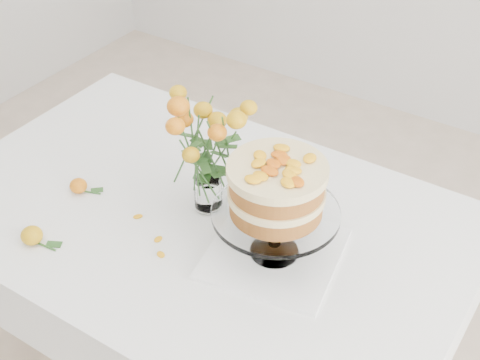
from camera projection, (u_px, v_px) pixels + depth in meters
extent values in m
cube|color=tan|center=(198.00, 220.00, 1.79)|extent=(1.40, 0.90, 0.04)
cylinder|color=tan|center=(126.00, 183.00, 2.53)|extent=(0.06, 0.06, 0.71)
cylinder|color=tan|center=(443.00, 321.00, 1.99)|extent=(0.06, 0.06, 0.71)
cube|color=white|center=(197.00, 214.00, 1.77)|extent=(1.42, 0.92, 0.01)
cube|color=white|center=(283.00, 160.00, 2.14)|extent=(1.42, 0.01, 0.20)
cube|color=white|center=(81.00, 357.00, 1.53)|extent=(1.42, 0.01, 0.20)
cube|color=white|center=(450.00, 357.00, 1.53)|extent=(0.01, 0.92, 0.20)
cube|color=white|center=(19.00, 160.00, 2.14)|extent=(0.01, 0.92, 0.20)
cube|color=white|center=(274.00, 253.00, 1.64)|extent=(0.36, 0.36, 0.01)
cylinder|color=white|center=(275.00, 230.00, 1.59)|extent=(0.03, 0.03, 0.10)
cylinder|color=white|center=(276.00, 213.00, 1.56)|extent=(0.30, 0.30, 0.01)
cylinder|color=#9D6223|center=(276.00, 203.00, 1.54)|extent=(0.23, 0.23, 0.04)
cylinder|color=beige|center=(277.00, 193.00, 1.52)|extent=(0.24, 0.24, 0.02)
cylinder|color=#9D6223|center=(277.00, 182.00, 1.50)|extent=(0.23, 0.23, 0.04)
cylinder|color=beige|center=(278.00, 170.00, 1.49)|extent=(0.24, 0.24, 0.02)
cylinder|color=white|center=(209.00, 206.00, 1.79)|extent=(0.06, 0.06, 0.01)
cylinder|color=white|center=(208.00, 193.00, 1.76)|extent=(0.07, 0.07, 0.09)
ellipsoid|color=gold|center=(32.00, 235.00, 1.67)|extent=(0.06, 0.06, 0.05)
cylinder|color=#2E5C25|center=(45.00, 246.00, 1.66)|extent=(0.07, 0.01, 0.01)
ellipsoid|color=#C74D09|center=(78.00, 186.00, 1.83)|extent=(0.05, 0.05, 0.04)
cylinder|color=#2E5C25|center=(91.00, 193.00, 1.83)|extent=(0.06, 0.02, 0.00)
ellipsoid|color=#FFAA10|center=(138.00, 217.00, 1.75)|extent=(0.03, 0.02, 0.00)
ellipsoid|color=#FFAA10|center=(158.00, 239.00, 1.68)|extent=(0.03, 0.02, 0.00)
ellipsoid|color=#FFAA10|center=(161.00, 255.00, 1.64)|extent=(0.03, 0.02, 0.00)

